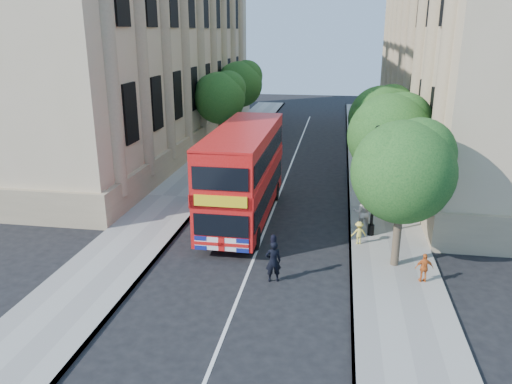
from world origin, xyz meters
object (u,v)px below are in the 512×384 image
at_px(box_van, 228,174).
at_px(woman_pedestrian, 363,212).
at_px(police_constable, 273,261).
at_px(double_decker_bus, 244,171).
at_px(lamp_post, 374,186).

distance_m(box_van, woman_pedestrian, 8.65).
xyz_separation_m(box_van, police_constable, (3.98, -9.85, -0.51)).
bearing_deg(police_constable, double_decker_bus, -85.87).
relative_size(double_decker_bus, police_constable, 6.00).
relative_size(lamp_post, woman_pedestrian, 2.80).
height_order(lamp_post, box_van, lamp_post).
bearing_deg(double_decker_bus, lamp_post, -11.77).
distance_m(police_constable, woman_pedestrian, 6.56).
xyz_separation_m(double_decker_bus, police_constable, (2.34, -6.31, -1.72)).
xyz_separation_m(lamp_post, double_decker_bus, (-6.27, 1.31, 0.04)).
bearing_deg(police_constable, box_van, -84.26).
distance_m(double_decker_bus, police_constable, 6.94).
relative_size(lamp_post, double_decker_bus, 0.52).
distance_m(lamp_post, box_van, 9.34).
height_order(box_van, police_constable, box_van).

